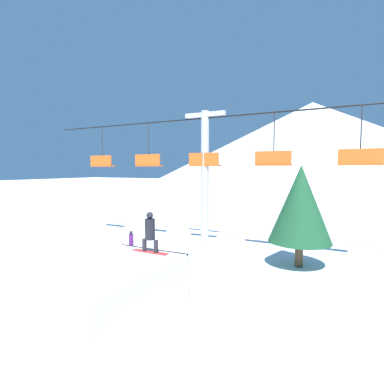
{
  "coord_description": "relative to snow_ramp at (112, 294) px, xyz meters",
  "views": [
    {
      "loc": [
        7.25,
        -6.63,
        4.44
      ],
      "look_at": [
        1.34,
        4.96,
        3.43
      ],
      "focal_mm": 28.0,
      "sensor_mm": 36.0,
      "label": 1
    }
  ],
  "objects": [
    {
      "name": "distant_skier",
      "position": [
        -3.89,
        5.76,
        -0.15
      ],
      "size": [
        0.24,
        0.24,
        1.23
      ],
      "color": "black",
      "rests_on": "ground_plane"
    },
    {
      "name": "snow_ramp",
      "position": [
        0.0,
        0.0,
        0.0
      ],
      "size": [
        2.79,
        4.27,
        1.63
      ],
      "color": "white",
      "rests_on": "ground_plane"
    },
    {
      "name": "mountain_ridge",
      "position": [
        -1.34,
        69.96,
        9.17
      ],
      "size": [
        81.22,
        81.22,
        19.97
      ],
      "color": "silver",
      "rests_on": "ground_plane"
    },
    {
      "name": "snowboarder",
      "position": [
        0.17,
        1.7,
        1.5
      ],
      "size": [
        1.34,
        0.34,
        1.38
      ],
      "color": "#B22D2D",
      "rests_on": "snow_ramp"
    },
    {
      "name": "chairlift",
      "position": [
        -1.13,
        8.92,
        3.73
      ],
      "size": [
        22.45,
        0.45,
        7.66
      ],
      "color": "#B2B2B7",
      "rests_on": "ground_plane"
    },
    {
      "name": "ground_plane",
      "position": [
        -1.34,
        0.17,
        -0.82
      ],
      "size": [
        220.0,
        220.0,
        0.0
      ],
      "primitive_type": "plane",
      "color": "white"
    },
    {
      "name": "pine_tree_near",
      "position": [
        4.19,
        7.62,
        2.05
      ],
      "size": [
        2.78,
        2.78,
        4.63
      ],
      "color": "#4C3823",
      "rests_on": "ground_plane"
    }
  ]
}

